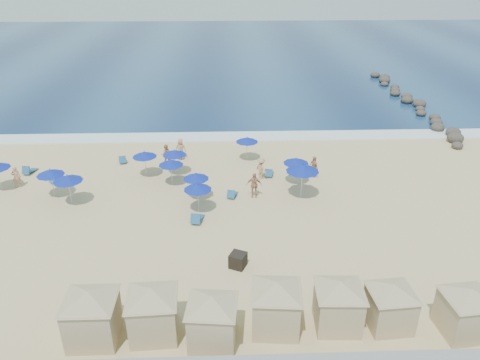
% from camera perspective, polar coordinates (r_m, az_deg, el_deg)
% --- Properties ---
extents(ground, '(160.00, 160.00, 0.00)m').
position_cam_1_polar(ground, '(30.32, -7.05, -5.42)').
color(ground, '#CEB882').
rests_on(ground, ground).
extents(ocean, '(160.00, 80.00, 0.06)m').
position_cam_1_polar(ocean, '(82.28, -4.09, 15.15)').
color(ocean, '#0E274F').
rests_on(ocean, ground).
extents(surf_line, '(160.00, 2.50, 0.08)m').
position_cam_1_polar(surf_line, '(44.21, -5.55, 5.23)').
color(surf_line, white).
rests_on(surf_line, ground).
extents(rock_jetty, '(2.56, 26.66, 0.96)m').
position_cam_1_polar(rock_jetty, '(57.01, 20.15, 8.94)').
color(rock_jetty, '#2E2926').
rests_on(rock_jetty, ground).
extents(trash_bin, '(1.10, 1.10, 0.83)m').
position_cam_1_polar(trash_bin, '(26.20, -0.25, -9.76)').
color(trash_bin, black).
rests_on(trash_bin, ground).
extents(cabana_0, '(4.68, 4.68, 2.93)m').
position_cam_1_polar(cabana_0, '(22.25, -17.73, -14.74)').
color(cabana_0, tan).
rests_on(cabana_0, ground).
extents(cabana_1, '(4.55, 4.55, 2.86)m').
position_cam_1_polar(cabana_1, '(21.85, -10.62, -14.78)').
color(cabana_1, tan).
rests_on(cabana_1, ground).
extents(cabana_2, '(4.38, 4.38, 2.76)m').
position_cam_1_polar(cabana_2, '(21.24, -3.42, -15.91)').
color(cabana_2, tan).
rests_on(cabana_2, ground).
extents(cabana_3, '(4.59, 4.59, 2.89)m').
position_cam_1_polar(cabana_3, '(21.84, 4.40, -14.28)').
color(cabana_3, tan).
rests_on(cabana_3, ground).
extents(cabana_4, '(4.42, 4.42, 2.77)m').
position_cam_1_polar(cabana_4, '(22.41, 11.98, -13.88)').
color(cabana_4, tan).
rests_on(cabana_4, ground).
extents(cabana_5, '(4.14, 4.14, 2.61)m').
position_cam_1_polar(cabana_5, '(23.07, 17.95, -13.70)').
color(cabana_5, tan).
rests_on(cabana_5, ground).
extents(cabana_6, '(4.29, 4.29, 2.70)m').
position_cam_1_polar(cabana_6, '(23.93, 25.97, -13.54)').
color(cabana_6, tan).
rests_on(cabana_6, ground).
extents(umbrella_1, '(1.94, 1.94, 2.20)m').
position_cam_1_polar(umbrella_1, '(35.12, -22.13, 0.88)').
color(umbrella_1, '#A5A8AD').
rests_on(umbrella_1, ground).
extents(umbrella_2, '(2.02, 2.02, 2.30)m').
position_cam_1_polar(umbrella_2, '(33.58, -20.28, 0.21)').
color(umbrella_2, '#A5A8AD').
rests_on(umbrella_2, ground).
extents(umbrella_3, '(1.88, 1.88, 2.14)m').
position_cam_1_polar(umbrella_3, '(36.34, -11.58, 3.10)').
color(umbrella_3, '#A5A8AD').
rests_on(umbrella_3, ground).
extents(umbrella_4, '(1.86, 1.86, 2.12)m').
position_cam_1_polar(umbrella_4, '(36.32, -8.01, 3.35)').
color(umbrella_4, '#A5A8AD').
rests_on(umbrella_4, ground).
extents(umbrella_5, '(1.80, 1.80, 2.05)m').
position_cam_1_polar(umbrella_5, '(32.41, -5.39, 0.46)').
color(umbrella_5, '#A5A8AD').
rests_on(umbrella_5, ground).
extents(umbrella_6, '(1.84, 1.84, 2.09)m').
position_cam_1_polar(umbrella_6, '(34.64, -8.43, 2.11)').
color(umbrella_6, '#A5A8AD').
rests_on(umbrella_6, ground).
extents(umbrella_7, '(1.88, 1.88, 2.14)m').
position_cam_1_polar(umbrella_7, '(30.78, -5.19, -0.84)').
color(umbrella_7, '#A5A8AD').
rests_on(umbrella_7, ground).
extents(umbrella_8, '(1.86, 1.86, 2.11)m').
position_cam_1_polar(umbrella_8, '(38.49, 0.86, 4.95)').
color(umbrella_8, '#A5A8AD').
rests_on(umbrella_8, ground).
extents(umbrella_9, '(1.90, 1.90, 2.16)m').
position_cam_1_polar(umbrella_9, '(34.68, 6.85, 2.35)').
color(umbrella_9, '#A5A8AD').
rests_on(umbrella_9, ground).
extents(umbrella_10, '(2.33, 2.33, 2.65)m').
position_cam_1_polar(umbrella_10, '(32.55, 7.64, 1.47)').
color(umbrella_10, '#A5A8AD').
rests_on(umbrella_10, ground).
extents(beach_chair_0, '(0.90, 1.49, 0.76)m').
position_cam_1_polar(beach_chair_0, '(40.30, -24.34, 1.09)').
color(beach_chair_0, '#245887').
rests_on(beach_chair_0, ground).
extents(beach_chair_1, '(0.92, 1.40, 0.71)m').
position_cam_1_polar(beach_chair_1, '(38.00, -21.51, 0.12)').
color(beach_chair_1, '#245887').
rests_on(beach_chair_1, ground).
extents(beach_chair_2, '(0.84, 1.38, 0.70)m').
position_cam_1_polar(beach_chair_2, '(39.84, -14.14, 2.41)').
color(beach_chair_2, '#245887').
rests_on(beach_chair_2, ground).
extents(beach_chair_3, '(0.90, 1.51, 0.77)m').
position_cam_1_polar(beach_chair_3, '(30.38, -5.27, -4.66)').
color(beach_chair_3, '#245887').
rests_on(beach_chair_3, ground).
extents(beach_chair_4, '(0.86, 1.34, 0.68)m').
position_cam_1_polar(beach_chair_4, '(33.22, -0.97, -1.72)').
color(beach_chair_4, '#245887').
rests_on(beach_chair_4, ground).
extents(beach_chair_5, '(0.82, 1.37, 0.70)m').
position_cam_1_polar(beach_chair_5, '(36.39, 3.57, 0.87)').
color(beach_chair_5, '#245887').
rests_on(beach_chair_5, ground).
extents(beachgoer_0, '(0.69, 0.54, 1.66)m').
position_cam_1_polar(beachgoer_0, '(38.06, -25.60, 0.33)').
color(beachgoer_0, tan).
rests_on(beachgoer_0, ground).
extents(beachgoer_1, '(0.92, 0.76, 1.74)m').
position_cam_1_polar(beachgoer_1, '(38.53, -9.01, 3.10)').
color(beachgoer_1, tan).
rests_on(beachgoer_1, ground).
extents(beachgoer_2, '(1.11, 0.51, 1.86)m').
position_cam_1_polar(beachgoer_2, '(32.96, 1.71, -0.61)').
color(beachgoer_2, tan).
rests_on(beachgoer_2, ground).
extents(beachgoer_3, '(1.15, 1.23, 1.67)m').
position_cam_1_polar(beachgoer_3, '(35.71, 2.61, 1.42)').
color(beachgoer_3, tan).
rests_on(beachgoer_3, ground).
extents(beachgoer_4, '(0.92, 0.64, 1.78)m').
position_cam_1_polar(beachgoer_4, '(39.39, -7.25, 3.77)').
color(beachgoer_4, tan).
rests_on(beachgoer_4, ground).
extents(beachgoer_5, '(0.78, 1.10, 1.73)m').
position_cam_1_polar(beachgoer_5, '(36.32, 9.01, 1.60)').
color(beachgoer_5, tan).
rests_on(beachgoer_5, ground).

